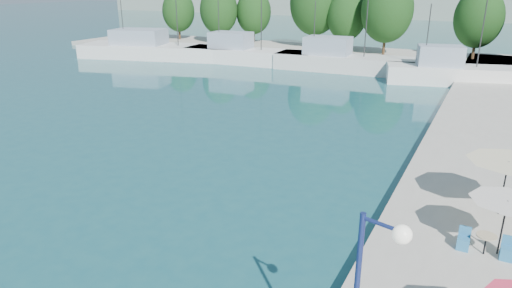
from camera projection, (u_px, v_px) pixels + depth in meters
The scene contains 16 objects.
quay_far at pixel (353, 56), 61.94m from camera, with size 90.00×16.00×0.60m, color #ADA89C.
trawler_01 at pixel (159, 50), 61.80m from camera, with size 23.25×11.44×10.20m.
trawler_02 at pixel (246, 55), 57.89m from camera, with size 17.10×5.60×10.20m.
trawler_03 at pixel (345, 62), 52.80m from camera, with size 17.31×5.39×10.20m.
trawler_04 at pixel (456, 73), 46.00m from camera, with size 14.73×7.31×10.20m.
tree_01 at pixel (178, 11), 76.31m from camera, with size 5.38×5.38×7.97m.
tree_02 at pixel (219, 10), 71.16m from camera, with size 5.90×5.90×8.73m.
tree_03 at pixel (254, 12), 72.15m from camera, with size 5.51×5.51×8.16m.
tree_04 at pixel (315, 3), 66.16m from camera, with size 7.41×7.41×10.97m.
tree_05 at pixel (347, 15), 63.99m from camera, with size 5.60×5.60×8.29m.
tree_06 at pixel (387, 10), 59.29m from camera, with size 6.70×6.70×9.92m.
tree_07 at pixel (479, 18), 56.15m from camera, with size 5.86×5.86×8.67m.
umbrella_white at pixel (506, 208), 15.68m from camera, with size 2.50×2.50×2.09m.
umbrella_cream at pixel (508, 167), 18.38m from camera, with size 3.21×3.21×2.36m.
cafe_table_02 at pixel (485, 247), 16.18m from camera, with size 1.82×0.70×0.76m.
street_lamp at pixel (372, 286), 9.00m from camera, with size 1.02×0.44×5.03m.
Camera 1 is at (9.22, 5.61, 9.75)m, focal length 32.00 mm.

